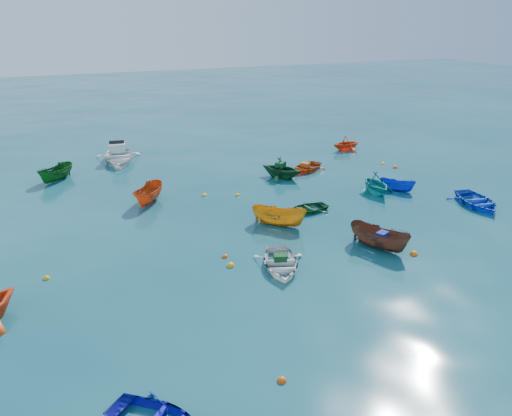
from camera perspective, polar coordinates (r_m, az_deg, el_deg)
name	(u,v)px	position (r m, az deg, el deg)	size (l,w,h in m)	color
ground	(293,250)	(25.00, 4.31, -4.80)	(160.00, 160.00, 0.00)	#0A3D4A
dinghy_white_near	(280,268)	(23.31, 2.80, -6.85)	(2.41, 3.37, 0.70)	silver
sampan_brown_mid	(378,248)	(25.89, 13.80, -4.43)	(1.24, 3.30, 1.28)	#552F1F
dinghy_blue_se	(476,206)	(33.30, 23.86, 0.26)	(2.63, 3.68, 0.76)	blue
sampan_yellow_mid	(279,225)	(27.75, 2.61, -1.96)	(1.19, 3.15, 1.22)	#C48011
dinghy_green_e	(306,211)	(29.72, 5.79, -0.39)	(1.92, 2.69, 0.56)	#10451F
dinghy_cyan_se	(375,193)	(33.52, 13.44, 1.72)	(2.44, 2.83, 1.49)	teal
sampan_orange_n	(149,202)	(31.63, -12.08, 0.62)	(1.21, 3.21, 1.24)	#C44112
dinghy_green_n	(281,178)	(35.58, 2.93, 3.48)	(2.60, 3.02, 1.59)	#10441F
dinghy_red_ne	(306,170)	(37.37, 5.71, 4.30)	(2.25, 3.14, 0.65)	#C63C10
sampan_blue_far	(397,190)	(34.29, 15.76, 1.94)	(0.89, 2.35, 0.91)	#0E2BBA
dinghy_orange_far	(346,150)	(43.44, 10.26, 6.55)	(2.25, 2.61, 1.37)	red
sampan_green_far	(57,180)	(37.65, -21.76, 2.95)	(1.17, 3.11, 1.20)	#135219
motorboat_white	(119,162)	(40.83, -15.42, 5.13)	(3.50, 4.89, 1.62)	white
tarp_green_a	(280,257)	(23.16, 2.79, -5.67)	(0.59, 0.45, 0.29)	#10421A
tarp_blue_a	(382,235)	(25.50, 14.24, -2.96)	(0.56, 0.43, 0.27)	navy
tarp_green_b	(280,164)	(35.33, 2.82, 4.99)	(0.72, 0.55, 0.35)	#104122
tarp_orange_b	(305,165)	(37.15, 5.66, 4.96)	(0.61, 0.46, 0.30)	#CB5F14
buoy_or_a	(282,381)	(17.05, 2.97, -19.15)	(0.31, 0.31, 0.31)	#DE4D0C
buoy_ye_a	(231,266)	(23.46, -2.91, -6.65)	(0.39, 0.39, 0.39)	gold
buoy_or_b	(414,255)	(25.66, 17.58, -5.10)	(0.39, 0.39, 0.39)	orange
buoy_ye_b	(47,279)	(24.26, -22.81, -7.47)	(0.30, 0.30, 0.30)	gold
buoy_or_c	(225,257)	(24.29, -3.57, -5.62)	(0.30, 0.30, 0.30)	#E9530C
buoy_ye_c	(237,196)	(32.09, -2.15, 1.42)	(0.30, 0.30, 0.30)	gold
buoy_or_d	(395,168)	(39.25, 15.61, 4.45)	(0.38, 0.38, 0.38)	#FF590D
buoy_ye_d	(205,196)	(32.21, -5.90, 1.39)	(0.34, 0.34, 0.34)	yellow
buoy_or_e	(269,170)	(37.26, 1.49, 4.35)	(0.35, 0.35, 0.35)	orange
buoy_ye_e	(383,164)	(39.90, 14.30, 4.86)	(0.35, 0.35, 0.35)	yellow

